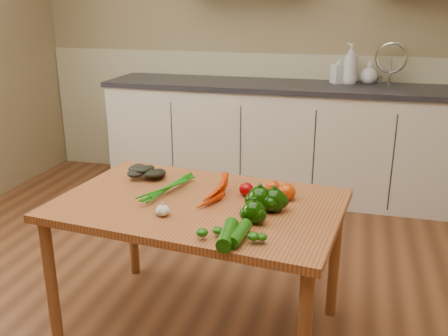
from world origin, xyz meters
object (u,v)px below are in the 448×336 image
pepper_b (274,200)px  pepper_c (254,212)px  zucchini_a (239,234)px  zucchini_b (228,234)px  table (199,217)px  leafy_greens (147,169)px  garlic_bulb (163,210)px  tomato_a (246,189)px  soap_bottle_c (369,73)px  soap_bottle_a (351,64)px  pepper_a (260,199)px  carrot_bunch (201,190)px  tomato_c (287,192)px  tomato_b (273,187)px  soap_bottle_b (339,69)px

pepper_b → pepper_c: bearing=-113.0°
zucchini_a → zucchini_b: zucchini_b is taller
table → zucchini_b: size_ratio=6.85×
table → leafy_greens: (-0.35, 0.23, 0.12)m
garlic_bulb → tomato_a: size_ratio=0.84×
soap_bottle_c → soap_bottle_a: bearing=7.4°
pepper_a → tomato_a: size_ratio=1.57×
leafy_greens → pepper_b: pepper_b is taller
carrot_bunch → pepper_a: pepper_a is taller
pepper_b → tomato_c: bearing=76.5°
carrot_bunch → zucchini_b: carrot_bunch is taller
tomato_b → zucchini_b: 0.54m
soap_bottle_b → tomato_b: soap_bottle_b is taller
leafy_greens → table: bearing=-33.9°
tomato_a → tomato_c: 0.18m
soap_bottle_a → soap_bottle_c: soap_bottle_a is taller
soap_bottle_c → garlic_bulb: (-0.81, -2.29, -0.30)m
soap_bottle_b → pepper_c: size_ratio=2.30×
soap_bottle_a → pepper_c: size_ratio=3.30×
soap_bottle_c → pepper_a: soap_bottle_c is taller
pepper_c → tomato_a: (-0.09, 0.28, -0.02)m
soap_bottle_a → tomato_a: size_ratio=4.60×
soap_bottle_b → tomato_c: bearing=-126.4°
tomato_a → tomato_b: 0.13m
soap_bottle_b → zucchini_b: (-0.27, -2.40, -0.31)m
table → tomato_c: tomato_c is taller
tomato_a → zucchini_b: tomato_a is taller
pepper_a → tomato_c: 0.18m
garlic_bulb → pepper_b: (0.44, 0.17, 0.03)m
pepper_c → zucchini_a: (-0.02, -0.16, -0.02)m
carrot_bunch → soap_bottle_a: bearing=79.9°
leafy_greens → zucchini_b: size_ratio=0.92×
tomato_a → tomato_c: bearing=0.5°
garlic_bulb → tomato_a: tomato_a is taller
leafy_greens → zucchini_b: leafy_greens is taller
soap_bottle_b → leafy_greens: bearing=-147.5°
tomato_c → garlic_bulb: bearing=-146.4°
soap_bottle_a → garlic_bulb: bearing=33.7°
carrot_bunch → leafy_greens: leafy_greens is taller
soap_bottle_c → leafy_greens: 2.17m
soap_bottle_c → tomato_c: 2.03m
carrot_bunch → tomato_a: bearing=23.4°
carrot_bunch → pepper_a: size_ratio=2.19×
leafy_greens → tomato_b: size_ratio=2.81×
leafy_greens → pepper_c: 0.74m
tomato_b → table: bearing=-147.7°
garlic_bulb → pepper_c: bearing=4.8°
leafy_greens → zucchini_a: 0.82m
pepper_b → soap_bottle_c: bearing=79.9°
table → tomato_a: 0.25m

